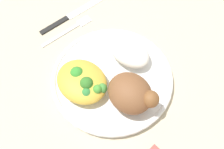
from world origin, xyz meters
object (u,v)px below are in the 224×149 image
(plate, at_px, (112,79))
(rice_pile, at_px, (129,51))
(knife, at_px, (67,17))
(mac_cheese_with_broccoli, at_px, (83,81))
(roasted_chicken, at_px, (131,94))
(fork, at_px, (69,30))

(plate, bearing_deg, rice_pile, 101.47)
(knife, bearing_deg, mac_cheese_with_broccoli, -29.84)
(roasted_chicken, relative_size, mac_cheese_with_broccoli, 0.91)
(plate, xyz_separation_m, knife, (-0.21, 0.05, -0.01))
(rice_pile, relative_size, fork, 0.72)
(roasted_chicken, height_order, rice_pile, roasted_chicken)
(roasted_chicken, bearing_deg, knife, 168.17)
(plate, bearing_deg, fork, 171.91)
(fork, bearing_deg, mac_cheese_with_broccoli, -29.43)
(plate, bearing_deg, roasted_chicken, -10.49)
(mac_cheese_with_broccoli, bearing_deg, roasted_chicken, 26.33)
(rice_pile, bearing_deg, roasted_chicken, -43.73)
(mac_cheese_with_broccoli, bearing_deg, knife, 150.16)
(plate, distance_m, mac_cheese_with_broccoli, 0.07)
(plate, xyz_separation_m, roasted_chicken, (0.07, -0.01, 0.04))
(rice_pile, distance_m, fork, 0.17)
(plate, relative_size, mac_cheese_with_broccoli, 2.33)
(fork, relative_size, knife, 0.75)
(fork, bearing_deg, roasted_chicken, -8.76)
(mac_cheese_with_broccoli, bearing_deg, fork, 150.57)
(plate, height_order, mac_cheese_with_broccoli, mac_cheese_with_broccoli)
(knife, bearing_deg, fork, -31.63)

